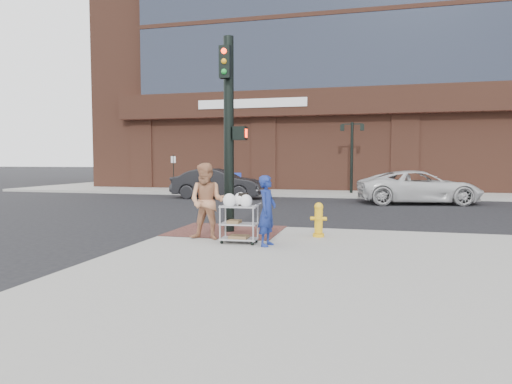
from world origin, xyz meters
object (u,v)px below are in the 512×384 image
(woman_blue, at_px, (267,211))
(sedan_dark, at_px, (218,183))
(lamp_post, at_px, (352,150))
(pedestrian_tan, at_px, (207,201))
(traffic_signal_pole, at_px, (229,128))
(fire_hydrant, at_px, (319,219))
(utility_cart, at_px, (239,220))
(minivan_white, at_px, (419,187))

(woman_blue, relative_size, sedan_dark, 0.32)
(lamp_post, xyz_separation_m, pedestrian_tan, (-2.65, -16.45, -1.57))
(woman_blue, xyz_separation_m, sedan_dark, (-5.67, 13.21, -0.13))
(traffic_signal_pole, height_order, woman_blue, traffic_signal_pole)
(lamp_post, distance_m, woman_blue, 17.00)
(sedan_dark, distance_m, fire_hydrant, 13.50)
(lamp_post, xyz_separation_m, utility_cart, (-1.79, -16.73, -1.95))
(woman_blue, height_order, pedestrian_tan, pedestrian_tan)
(lamp_post, height_order, woman_blue, lamp_post)
(sedan_dark, relative_size, minivan_white, 0.86)
(woman_blue, xyz_separation_m, minivan_white, (4.35, 12.69, -0.15))
(traffic_signal_pole, distance_m, minivan_white, 12.60)
(sedan_dark, bearing_deg, woman_blue, -159.34)
(lamp_post, height_order, minivan_white, lamp_post)
(traffic_signal_pole, distance_m, fire_hydrant, 3.24)
(pedestrian_tan, bearing_deg, woman_blue, -14.21)
(traffic_signal_pole, distance_m, woman_blue, 2.87)
(woman_blue, bearing_deg, lamp_post, 5.11)
(woman_blue, bearing_deg, pedestrian_tan, 83.35)
(lamp_post, bearing_deg, minivan_white, -52.26)
(utility_cart, bearing_deg, traffic_signal_pole, 114.68)
(traffic_signal_pole, distance_m, pedestrian_tan, 2.17)
(pedestrian_tan, bearing_deg, fire_hydrant, 23.52)
(utility_cart, bearing_deg, pedestrian_tan, 162.14)
(minivan_white, bearing_deg, pedestrian_tan, 143.14)
(pedestrian_tan, bearing_deg, lamp_post, 82.15)
(woman_blue, height_order, fire_hydrant, woman_blue)
(woman_blue, bearing_deg, traffic_signal_pole, 48.59)
(fire_hydrant, bearing_deg, lamp_post, 89.45)
(lamp_post, xyz_separation_m, woman_blue, (-1.11, -16.88, -1.70))
(lamp_post, bearing_deg, fire_hydrant, -90.55)
(fire_hydrant, bearing_deg, sedan_dark, 119.41)
(woman_blue, bearing_deg, minivan_white, -10.05)
(woman_blue, relative_size, minivan_white, 0.28)
(lamp_post, relative_size, traffic_signal_pole, 0.80)
(traffic_signal_pole, xyz_separation_m, minivan_white, (5.72, 11.04, -2.06))
(sedan_dark, height_order, fire_hydrant, sedan_dark)
(traffic_signal_pole, xyz_separation_m, utility_cart, (0.69, -1.50, -2.17))
(lamp_post, bearing_deg, woman_blue, -93.75)
(lamp_post, distance_m, sedan_dark, 7.92)
(lamp_post, relative_size, fire_hydrant, 4.75)
(minivan_white, height_order, fire_hydrant, minivan_white)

